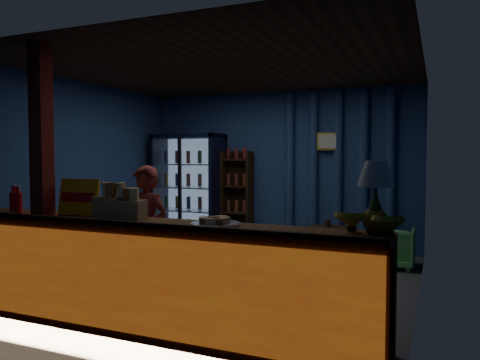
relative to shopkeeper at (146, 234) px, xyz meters
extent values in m
plane|color=#515154|center=(0.30, 1.28, -0.71)|extent=(4.60, 4.60, 0.00)
plane|color=navy|center=(0.30, 3.48, 0.59)|extent=(4.60, 0.00, 4.60)
plane|color=navy|center=(0.30, -0.92, 0.59)|extent=(4.60, 0.00, 4.60)
plane|color=navy|center=(-2.00, 1.28, 0.59)|extent=(0.00, 4.40, 4.40)
plane|color=navy|center=(2.60, 1.28, 0.59)|extent=(0.00, 4.40, 4.40)
plane|color=#472D19|center=(0.30, 1.28, 1.89)|extent=(4.60, 4.60, 0.00)
cube|color=brown|center=(0.30, -0.62, -0.24)|extent=(4.40, 0.55, 0.95)
cube|color=red|center=(0.30, -0.91, -0.24)|extent=(4.35, 0.02, 0.81)
cube|color=#352311|center=(0.30, -0.89, 0.26)|extent=(4.40, 0.04, 0.04)
cube|color=#9B2A16|center=(-0.75, -0.62, 0.59)|extent=(0.16, 0.16, 2.60)
cube|color=black|center=(-1.25, 3.40, 0.24)|extent=(1.20, 0.06, 1.90)
cube|color=black|center=(-1.82, 3.13, 0.24)|extent=(0.06, 0.60, 1.90)
cube|color=black|center=(-0.68, 3.13, 0.24)|extent=(0.06, 0.60, 1.90)
cube|color=black|center=(-1.25, 3.13, 1.15)|extent=(1.20, 0.60, 0.08)
cube|color=black|center=(-1.25, 3.13, -0.67)|extent=(1.20, 0.60, 0.08)
cube|color=#99B2D8|center=(-1.25, 3.35, 0.24)|extent=(1.08, 0.02, 1.74)
cube|color=white|center=(-1.25, 2.85, 0.24)|extent=(1.12, 0.02, 1.78)
cube|color=black|center=(-1.25, 2.83, 0.24)|extent=(0.05, 0.05, 1.80)
cube|color=silver|center=(-1.25, 3.13, -0.54)|extent=(1.08, 0.48, 0.02)
cylinder|color=red|center=(-1.70, 3.13, -0.41)|extent=(0.07, 0.07, 0.22)
cylinder|color=#216B1A|center=(-1.48, 3.13, -0.41)|extent=(0.07, 0.07, 0.22)
cylinder|color=#B17C1B|center=(-1.25, 3.13, -0.41)|extent=(0.07, 0.07, 0.22)
cylinder|color=navy|center=(-1.03, 3.13, -0.41)|extent=(0.07, 0.07, 0.22)
cylinder|color=maroon|center=(-0.80, 3.13, -0.41)|extent=(0.07, 0.07, 0.22)
cube|color=silver|center=(-1.25, 3.13, -0.14)|extent=(1.08, 0.48, 0.02)
cylinder|color=#216B1A|center=(-1.70, 3.13, -0.01)|extent=(0.07, 0.07, 0.22)
cylinder|color=#B17C1B|center=(-1.48, 3.13, -0.01)|extent=(0.07, 0.07, 0.22)
cylinder|color=navy|center=(-1.25, 3.13, -0.01)|extent=(0.07, 0.07, 0.22)
cylinder|color=maroon|center=(-1.03, 3.13, -0.01)|extent=(0.07, 0.07, 0.22)
cylinder|color=red|center=(-0.80, 3.13, -0.01)|extent=(0.07, 0.07, 0.22)
cube|color=silver|center=(-1.25, 3.13, 0.26)|extent=(1.08, 0.48, 0.02)
cylinder|color=#B17C1B|center=(-1.70, 3.13, 0.39)|extent=(0.07, 0.07, 0.22)
cylinder|color=navy|center=(-1.48, 3.13, 0.39)|extent=(0.07, 0.07, 0.22)
cylinder|color=maroon|center=(-1.25, 3.13, 0.39)|extent=(0.07, 0.07, 0.22)
cylinder|color=red|center=(-1.03, 3.13, 0.39)|extent=(0.07, 0.07, 0.22)
cylinder|color=#216B1A|center=(-0.80, 3.13, 0.39)|extent=(0.07, 0.07, 0.22)
cube|color=silver|center=(-1.25, 3.13, 0.66)|extent=(1.08, 0.48, 0.02)
cylinder|color=navy|center=(-1.70, 3.13, 0.79)|extent=(0.07, 0.07, 0.22)
cylinder|color=maroon|center=(-1.48, 3.13, 0.79)|extent=(0.07, 0.07, 0.22)
cylinder|color=red|center=(-1.25, 3.13, 0.79)|extent=(0.07, 0.07, 0.22)
cylinder|color=#216B1A|center=(-1.03, 3.13, 0.79)|extent=(0.07, 0.07, 0.22)
cylinder|color=#B17C1B|center=(-0.80, 3.13, 0.79)|extent=(0.07, 0.07, 0.22)
cube|color=#352311|center=(-0.40, 3.43, 0.09)|extent=(0.50, 0.02, 1.60)
cube|color=#352311|center=(-0.64, 3.30, 0.09)|extent=(0.03, 0.28, 1.60)
cube|color=#352311|center=(-0.17, 3.30, 0.09)|extent=(0.03, 0.28, 1.60)
cube|color=#352311|center=(-0.40, 3.30, -0.61)|extent=(0.46, 0.26, 0.02)
cube|color=#352311|center=(-0.40, 3.30, -0.16)|extent=(0.46, 0.26, 0.02)
cube|color=#352311|center=(-0.40, 3.30, 0.29)|extent=(0.46, 0.26, 0.02)
cube|color=#352311|center=(-0.40, 3.30, 0.74)|extent=(0.46, 0.26, 0.02)
cylinder|color=navy|center=(0.50, 3.42, 0.59)|extent=(0.14, 0.14, 2.50)
cylinder|color=navy|center=(0.90, 3.42, 0.59)|extent=(0.14, 0.14, 2.50)
cylinder|color=navy|center=(1.30, 3.42, 0.59)|extent=(0.14, 0.14, 2.50)
cylinder|color=navy|center=(1.70, 3.42, 0.59)|extent=(0.14, 0.14, 2.50)
cylinder|color=navy|center=(2.10, 3.42, 0.59)|extent=(0.14, 0.14, 2.50)
cube|color=gold|center=(1.15, 3.38, 1.04)|extent=(0.36, 0.03, 0.28)
cube|color=silver|center=(1.15, 3.36, 1.04)|extent=(0.30, 0.01, 0.22)
imported|color=maroon|center=(0.00, 0.00, 0.00)|extent=(0.54, 0.38, 1.42)
imported|color=#64C663|center=(2.20, 2.62, -0.44)|extent=(0.59, 0.61, 0.55)
cube|color=#352311|center=(1.28, 2.75, -0.47)|extent=(0.59, 0.47, 0.48)
cylinder|color=#352311|center=(1.28, 2.75, -0.18)|extent=(0.10, 0.10, 0.10)
cube|color=#FDB10D|center=(-0.41, -0.51, 0.41)|extent=(0.44, 0.11, 0.35)
cube|color=red|center=(-0.41, -0.53, 0.41)|extent=(0.37, 0.04, 0.09)
cylinder|color=red|center=(-1.23, -0.54, 0.34)|extent=(0.09, 0.09, 0.20)
cylinder|color=red|center=(-1.23, -0.54, 0.48)|extent=(0.04, 0.04, 0.08)
cylinder|color=white|center=(-1.23, -0.54, 0.51)|extent=(0.04, 0.04, 0.02)
cylinder|color=red|center=(-1.09, -0.62, 0.34)|extent=(0.09, 0.09, 0.20)
cylinder|color=red|center=(-1.09, -0.62, 0.48)|extent=(0.04, 0.04, 0.08)
cylinder|color=white|center=(-1.09, -0.62, 0.51)|extent=(0.04, 0.04, 0.02)
cube|color=#9E754C|center=(0.05, -0.57, 0.34)|extent=(0.36, 0.32, 0.20)
cube|color=gold|center=(-0.03, -0.55, 0.50)|extent=(0.09, 0.07, 0.13)
cube|color=#B97422|center=(0.05, -0.57, 0.50)|extent=(0.09, 0.07, 0.13)
cube|color=gold|center=(0.13, -0.58, 0.50)|extent=(0.09, 0.07, 0.13)
cube|color=#9E754C|center=(0.23, -0.59, 0.33)|extent=(0.31, 0.28, 0.18)
cube|color=gold|center=(0.16, -0.61, 0.47)|extent=(0.08, 0.06, 0.11)
cube|color=#B97422|center=(0.23, -0.59, 0.47)|extent=(0.08, 0.06, 0.11)
cube|color=gold|center=(0.29, -0.58, 0.47)|extent=(0.08, 0.06, 0.11)
cylinder|color=silver|center=(1.09, -0.58, 0.25)|extent=(0.42, 0.42, 0.02)
cube|color=gold|center=(1.17, -0.58, 0.28)|extent=(0.09, 0.06, 0.05)
cube|color=#B97422|center=(1.14, -0.52, 0.28)|extent=(0.11, 0.11, 0.05)
cube|color=gold|center=(1.09, -0.50, 0.28)|extent=(0.06, 0.09, 0.05)
cube|color=#B97422|center=(1.03, -0.52, 0.28)|extent=(0.11, 0.11, 0.05)
cube|color=gold|center=(1.01, -0.58, 0.28)|extent=(0.09, 0.06, 0.05)
cube|color=#B97422|center=(1.03, -0.64, 0.28)|extent=(0.11, 0.11, 0.05)
cube|color=gold|center=(1.09, -0.66, 0.28)|extent=(0.06, 0.09, 0.05)
cube|color=#B97422|center=(1.14, -0.64, 0.28)|extent=(0.11, 0.11, 0.05)
cylinder|color=black|center=(2.35, -0.48, 0.26)|extent=(0.13, 0.13, 0.04)
cylinder|color=black|center=(2.35, -0.48, 0.45)|extent=(0.03, 0.03, 0.38)
cone|color=white|center=(2.35, -0.48, 0.68)|extent=(0.27, 0.27, 0.19)
sphere|color=olive|center=(2.35, -0.49, 0.34)|extent=(0.19, 0.19, 0.19)
cone|color=#24561D|center=(2.35, -0.49, 0.50)|extent=(0.10, 0.10, 0.14)
camera|label=1|loc=(2.77, -4.02, 0.81)|focal=35.00mm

